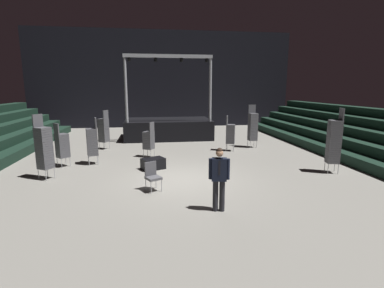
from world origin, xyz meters
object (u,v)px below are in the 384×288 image
object	(u,v)px
chair_stack_mid_right	(62,145)
chair_stack_mid_centre	(44,147)
man_with_tie	(219,176)
equipment_road_case	(153,164)
loose_chair_near_man	(152,175)
chair_stack_rear_left	(230,133)
chair_stack_mid_left	(104,130)
chair_stack_rear_right	(92,141)
chair_stack_rear_centre	(253,126)
chair_stack_front_right	(149,140)
chair_stack_front_left	(334,141)
stage_riser	(168,128)

from	to	relation	value
chair_stack_mid_right	chair_stack_mid_centre	size ratio (longest dim) A/B	0.79
man_with_tie	equipment_road_case	size ratio (longest dim) A/B	1.96
loose_chair_near_man	chair_stack_rear_left	bearing A→B (deg)	-153.54
chair_stack_mid_right	chair_stack_mid_left	bearing A→B (deg)	119.01
chair_stack_rear_left	equipment_road_case	size ratio (longest dim) A/B	2.09
equipment_road_case	loose_chair_near_man	xyz separation A→B (m)	(-0.05, -2.57, 0.30)
chair_stack_rear_right	chair_stack_rear_centre	distance (m)	8.59
chair_stack_mid_right	loose_chair_near_man	bearing A→B (deg)	4.72
chair_stack_mid_centre	chair_stack_rear_right	distance (m)	2.37
chair_stack_mid_centre	loose_chair_near_man	distance (m)	4.32
chair_stack_mid_centre	chair_stack_mid_left	bearing A→B (deg)	-161.89
chair_stack_front_right	chair_stack_mid_right	world-z (taller)	chair_stack_mid_right
man_with_tie	chair_stack_front_left	xyz separation A→B (m)	(5.29, 2.93, 0.28)
chair_stack_rear_centre	equipment_road_case	world-z (taller)	chair_stack_rear_centre
chair_stack_mid_right	chair_stack_rear_centre	distance (m)	9.80
chair_stack_rear_right	equipment_road_case	size ratio (longest dim) A/B	2.28
chair_stack_mid_left	loose_chair_near_man	xyz separation A→B (m)	(2.56, -7.01, -0.53)
man_with_tie	chair_stack_rear_left	size ratio (longest dim) A/B	0.94
chair_stack_rear_centre	chair_stack_rear_right	bearing A→B (deg)	14.29
chair_stack_mid_right	chair_stack_front_right	bearing A→B (deg)	66.59
chair_stack_mid_left	chair_stack_rear_right	world-z (taller)	chair_stack_mid_left
man_with_tie	chair_stack_rear_right	bearing A→B (deg)	-40.88
chair_stack_rear_left	chair_stack_rear_centre	bearing A→B (deg)	136.77
man_with_tie	chair_stack_mid_left	world-z (taller)	chair_stack_mid_left
chair_stack_mid_left	chair_stack_mid_centre	world-z (taller)	chair_stack_mid_centre
chair_stack_front_left	chair_stack_rear_right	bearing A→B (deg)	87.99
man_with_tie	chair_stack_rear_left	xyz separation A→B (m)	(2.38, 7.46, -0.06)
chair_stack_front_right	chair_stack_mid_left	bearing A→B (deg)	76.89
chair_stack_front_right	chair_stack_rear_right	bearing A→B (deg)	142.11
stage_riser	loose_chair_near_man	world-z (taller)	stage_riser
chair_stack_rear_right	equipment_road_case	distance (m)	2.97
chair_stack_mid_right	chair_stack_rear_right	world-z (taller)	chair_stack_rear_right
chair_stack_mid_left	chair_stack_rear_left	world-z (taller)	chair_stack_mid_left
chair_stack_front_right	chair_stack_mid_left	world-z (taller)	chair_stack_mid_left
chair_stack_mid_left	chair_stack_mid_centre	bearing A→B (deg)	-164.33
stage_riser	chair_stack_front_right	size ratio (longest dim) A/B	3.28
chair_stack_front_left	equipment_road_case	distance (m)	7.25
chair_stack_mid_left	chair_stack_rear_left	distance (m)	6.87
chair_stack_front_left	loose_chair_near_man	xyz separation A→B (m)	(-7.06, -1.04, -0.75)
man_with_tie	chair_stack_front_right	distance (m)	6.91
chair_stack_front_right	chair_stack_mid_left	xyz separation A→B (m)	(-2.44, 2.26, 0.21)
chair_stack_rear_left	chair_stack_mid_centre	bearing A→B (deg)	-44.03
chair_stack_rear_left	equipment_road_case	xyz separation A→B (m)	(-4.11, -3.00, -0.71)
man_with_tie	chair_stack_mid_right	distance (m)	7.74
equipment_road_case	chair_stack_front_left	bearing A→B (deg)	-12.34
chair_stack_mid_centre	equipment_road_case	world-z (taller)	chair_stack_mid_centre
loose_chair_near_man	chair_stack_front_left	bearing A→B (deg)	161.59
stage_riser	chair_stack_rear_left	distance (m)	5.49
chair_stack_mid_centre	chair_stack_rear_left	distance (m)	8.88
chair_stack_rear_left	equipment_road_case	world-z (taller)	chair_stack_rear_left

